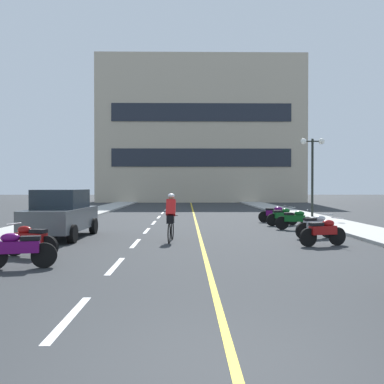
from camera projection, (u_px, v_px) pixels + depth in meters
name	position (u px, v px, depth m)	size (l,w,h in m)	color
ground_plane	(191.00, 218.00, 25.18)	(140.00, 140.00, 0.00)	#2D3033
curb_left	(84.00, 214.00, 28.08)	(2.40, 72.00, 0.12)	#A8A8A3
curb_right	(296.00, 214.00, 28.28)	(2.40, 72.00, 0.12)	#A8A8A3
lane_dash_0	(69.00, 317.00, 6.16)	(0.14, 2.20, 0.01)	silver
lane_dash_1	(115.00, 266.00, 10.16)	(0.14, 2.20, 0.01)	silver
lane_dash_2	(136.00, 243.00, 14.16)	(0.14, 2.20, 0.01)	silver
lane_dash_3	(147.00, 231.00, 18.16)	(0.14, 2.20, 0.01)	silver
lane_dash_4	(154.00, 223.00, 22.16)	(0.14, 2.20, 0.01)	silver
lane_dash_5	(159.00, 217.00, 26.16)	(0.14, 2.20, 0.01)	silver
lane_dash_6	(162.00, 213.00, 30.16)	(0.14, 2.20, 0.01)	silver
lane_dash_7	(165.00, 210.00, 34.15)	(0.14, 2.20, 0.01)	silver
lane_dash_8	(168.00, 207.00, 38.15)	(0.14, 2.20, 0.01)	silver
lane_dash_9	(169.00, 205.00, 42.15)	(0.14, 2.20, 0.01)	silver
lane_dash_10	(171.00, 204.00, 46.15)	(0.14, 2.20, 0.01)	silver
lane_dash_11	(172.00, 202.00, 50.15)	(0.14, 2.20, 0.01)	silver
centre_line_yellow	(194.00, 215.00, 28.19)	(0.12, 66.00, 0.01)	gold
office_building	(200.00, 132.00, 53.37)	(25.27, 8.71, 17.77)	#BCAD93
street_lamp_mid	(312.00, 159.00, 25.12)	(1.46, 0.36, 4.72)	black
parked_car_near	(61.00, 214.00, 15.58)	(2.04, 4.26, 1.82)	black
motorcycle_1	(19.00, 249.00, 9.77)	(1.68, 0.65, 0.92)	black
motorcycle_2	(30.00, 240.00, 11.44)	(1.65, 0.75, 0.92)	black
motorcycle_3	(323.00, 232.00, 13.51)	(1.66, 0.74, 0.92)	black
motorcycle_4	(316.00, 226.00, 15.51)	(1.64, 0.79, 0.92)	black
motorcycle_5	(295.00, 219.00, 18.47)	(1.68, 0.65, 0.92)	black
motorcycle_6	(282.00, 216.00, 20.49)	(1.66, 0.74, 0.92)	black
motorcycle_7	(275.00, 214.00, 22.21)	(1.70, 0.60, 0.92)	black
cyclist_rider	(171.00, 216.00, 14.64)	(0.42, 1.77, 1.71)	black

